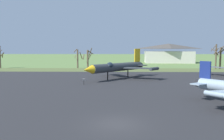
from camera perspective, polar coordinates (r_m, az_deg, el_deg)
name	(u,v)px	position (r m, az deg, el deg)	size (l,w,h in m)	color
ground_plane	(116,124)	(18.97, 1.13, -13.39)	(600.00, 600.00, 0.00)	#607F42
asphalt_apron	(117,89)	(34.77, 1.30, -4.83)	(85.24, 54.21, 0.05)	#28282B
grass_verge_strip	(118,70)	(67.62, 1.39, 0.01)	(145.24, 12.00, 0.06)	#576435
jet_fighter_rear_left	(118,67)	(46.91, 1.39, 0.80)	(14.83, 15.48, 6.22)	#33383D
info_placard_rear_left	(84,81)	(39.25, -7.05, -2.77)	(0.50, 0.25, 1.09)	black
bare_tree_far_left	(0,56)	(82.52, -26.25, 3.13)	(3.42, 3.76, 7.24)	brown
bare_tree_left_of_center	(78,58)	(74.86, -8.55, 2.99)	(2.60, 2.54, 6.35)	brown
bare_tree_center	(88,58)	(72.90, -6.06, 3.04)	(3.37, 3.38, 6.61)	brown
bare_tree_right_of_center	(216,56)	(77.56, 24.51, 3.28)	(2.34, 3.13, 7.75)	brown
bare_tree_far_right	(220,56)	(79.88, 25.42, 3.23)	(3.62, 3.65, 7.20)	brown
visitor_building	(168,53)	(108.72, 13.90, 4.03)	(22.90, 14.07, 8.81)	beige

